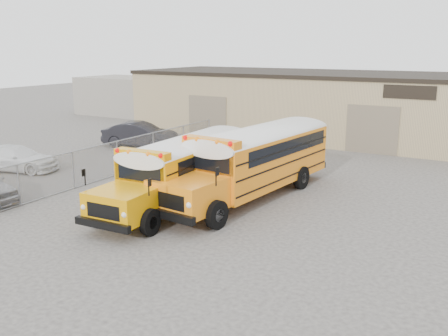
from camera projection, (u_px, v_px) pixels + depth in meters
The scene contains 9 objects.
ground at pixel (180, 209), 20.50m from camera, with size 120.00×120.00×0.00m, color #44413E.
warehouse at pixel (335, 104), 36.73m from camera, with size 30.20×10.20×4.67m.
chainlink_fence at pixel (117, 158), 25.74m from camera, with size 0.07×18.07×1.81m.
distant_building_left at pixel (125, 95), 49.29m from camera, with size 8.00×6.00×3.60m, color gray.
school_bus_left at pixel (241, 142), 26.13m from camera, with size 2.98×9.62×2.79m.
school_bus_right at pixel (318, 136), 27.02m from camera, with size 3.82×10.80×3.10m.
tarp_bundle at pixel (160, 194), 19.68m from camera, with size 1.18×1.18×1.61m.
car_white at pixel (16, 158), 26.74m from camera, with size 1.88×4.61×1.34m, color white.
car_dark at pixel (140, 135), 33.11m from camera, with size 1.73×4.95×1.63m, color black.
Camera 1 is at (11.39, -15.95, 6.50)m, focal length 40.00 mm.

